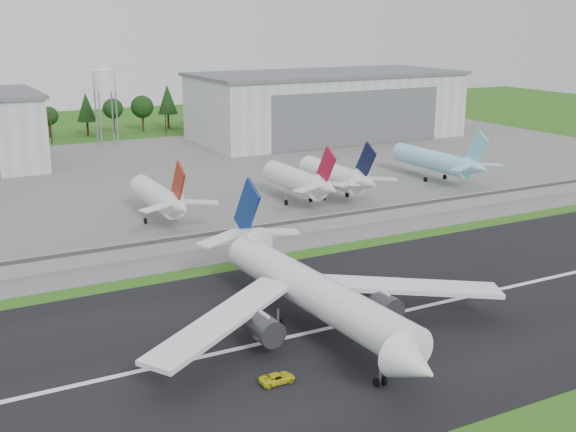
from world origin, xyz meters
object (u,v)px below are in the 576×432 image
parked_jet_navy (339,176)px  parked_jet_red_b (301,181)px  main_airliner (316,302)px  parked_jet_red_a (161,198)px  ground_vehicle (277,378)px  parked_jet_skyblue (440,161)px

parked_jet_navy → parked_jet_red_b: bearing=-179.9°
main_airliner → parked_jet_red_a: main_airliner is taller
ground_vehicle → parked_jet_red_a: parked_jet_red_a is taller
main_airliner → parked_jet_navy: size_ratio=1.89×
parked_jet_red_a → main_airliner: bearing=-89.2°
parked_jet_red_a → parked_jet_skyblue: size_ratio=0.84×
parked_jet_skyblue → parked_jet_navy: bearing=-172.2°
parked_jet_red_b → parked_jet_navy: (10.86, 0.02, 0.12)m
parked_jet_navy → ground_vehicle: bearing=-126.5°
ground_vehicle → parked_jet_navy: bearing=-36.9°
parked_jet_red_a → parked_jet_skyblue: parked_jet_skyblue is taller
ground_vehicle → parked_jet_red_a: bearing=-8.5°
parked_jet_navy → main_airliner: bearing=-124.3°
ground_vehicle → parked_jet_skyblue: size_ratio=0.13×
main_airliner → parked_jet_red_a: (-0.95, 66.97, 1.12)m
parked_jet_red_b → parked_jet_navy: bearing=0.1°
parked_jet_red_b → parked_jet_skyblue: 47.50m
main_airliner → parked_jet_skyblue: (82.01, 71.98, 1.12)m
main_airliner → parked_jet_red_a: 66.99m
parked_jet_red_b → parked_jet_skyblue: parked_jet_red_b is taller
parked_jet_red_b → ground_vehicle: bearing=-121.0°
main_airliner → parked_jet_red_b: (34.78, 67.00, 1.27)m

